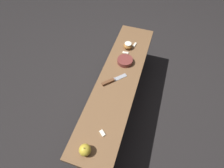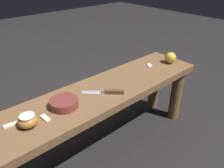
# 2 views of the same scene
# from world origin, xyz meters

# --- Properties ---
(ground_plane) EXTENTS (8.00, 8.00, 0.00)m
(ground_plane) POSITION_xyz_m (0.00, 0.00, 0.00)
(ground_plane) COLOR black
(wooden_bench) EXTENTS (1.36, 0.31, 0.42)m
(wooden_bench) POSITION_xyz_m (0.00, 0.00, 0.33)
(wooden_bench) COLOR brown
(wooden_bench) RESTS_ON ground_plane
(knife) EXTENTS (0.18, 0.17, 0.02)m
(knife) POSITION_xyz_m (0.04, -0.05, 0.43)
(knife) COLOR #9EA0A5
(knife) RESTS_ON wooden_bench
(apple_whole) EXTENTS (0.07, 0.07, 0.08)m
(apple_whole) POSITION_xyz_m (0.59, -0.03, 0.46)
(apple_whole) COLOR gold
(apple_whole) RESTS_ON wooden_bench
(apple_cut) EXTENTS (0.08, 0.08, 0.05)m
(apple_cut) POSITION_xyz_m (-0.37, -0.02, 0.45)
(apple_cut) COLOR #B27233
(apple_cut) RESTS_ON wooden_bench
(apple_slice_near_knife) EXTENTS (0.06, 0.03, 0.01)m
(apple_slice_near_knife) POSITION_xyz_m (-0.42, 0.03, 0.42)
(apple_slice_near_knife) COLOR white
(apple_slice_near_knife) RESTS_ON wooden_bench
(apple_slice_center) EXTENTS (0.02, 0.05, 0.01)m
(apple_slice_center) POSITION_xyz_m (-0.30, -0.03, 0.42)
(apple_slice_center) COLOR white
(apple_slice_center) RESTS_ON wooden_bench
(apple_slice_near_bowl) EXTENTS (0.05, 0.05, 0.01)m
(apple_slice_near_bowl) POSITION_xyz_m (0.45, 0.03, 0.42)
(apple_slice_near_bowl) COLOR white
(apple_slice_near_bowl) RESTS_ON wooden_bench
(bowl) EXTENTS (0.13, 0.13, 0.04)m
(bowl) POSITION_xyz_m (-0.19, -0.00, 0.44)
(bowl) COLOR brown
(bowl) RESTS_ON wooden_bench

